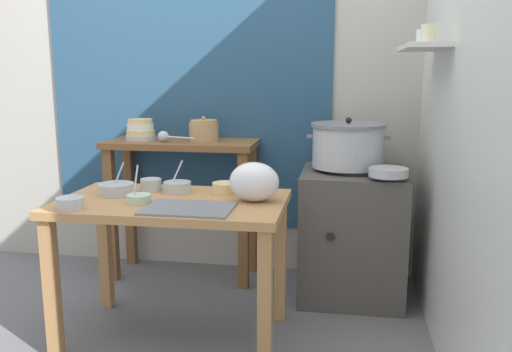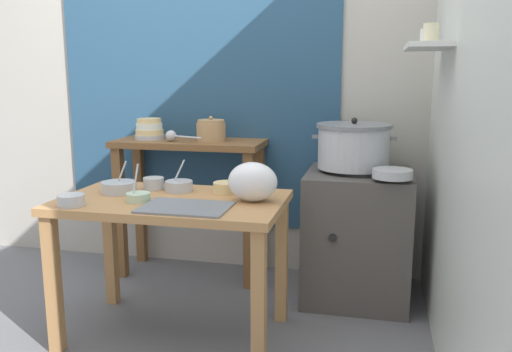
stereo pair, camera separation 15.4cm
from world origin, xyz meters
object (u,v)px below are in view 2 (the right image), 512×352
at_px(ladle, 172,136).
at_px(serving_tray, 185,207).
at_px(stove_block, 357,235).
at_px(prep_bowl_1, 119,187).
at_px(prep_table, 173,220).
at_px(prep_bowl_3, 154,183).
at_px(clay_pot, 211,131).
at_px(prep_bowl_2, 71,200).
at_px(prep_bowl_0, 226,187).
at_px(back_shelf_table, 190,174).
at_px(plastic_bag, 253,182).
at_px(steamer_pot, 354,146).
at_px(bowl_stack_enamel, 149,130).
at_px(prep_bowl_5, 138,197).
at_px(wide_pan, 392,174).
at_px(prep_bowl_4, 179,186).

xyz_separation_m(ladle, serving_tray, (0.42, -0.91, -0.21)).
bearing_deg(stove_block, prep_bowl_1, -151.95).
height_order(prep_table, prep_bowl_3, prep_bowl_3).
distance_m(clay_pot, prep_bowl_1, 0.83).
bearing_deg(prep_bowl_2, prep_bowl_0, 33.85).
xyz_separation_m(back_shelf_table, plastic_bag, (0.61, -0.79, 0.14)).
distance_m(stove_block, prep_bowl_3, 1.23).
bearing_deg(stove_block, steamer_pot, 153.38).
height_order(steamer_pot, serving_tray, steamer_pot).
bearing_deg(clay_pot, ladle, -161.02).
distance_m(stove_block, bowl_stack_enamel, 1.48).
bearing_deg(prep_bowl_5, wide_pan, 25.06).
xyz_separation_m(ladle, prep_bowl_2, (-0.11, -0.99, -0.19)).
distance_m(prep_table, back_shelf_table, 0.85).
bearing_deg(prep_bowl_0, plastic_bag, -39.94).
bearing_deg(wide_pan, plastic_bag, -147.00).
height_order(clay_pot, serving_tray, clay_pot).
bearing_deg(bowl_stack_enamel, clay_pot, 0.27).
bearing_deg(serving_tray, prep_bowl_0, 74.89).
bearing_deg(back_shelf_table, steamer_pot, -6.01).
bearing_deg(prep_bowl_0, stove_block, 38.29).
height_order(prep_bowl_2, prep_bowl_4, prep_bowl_4).
relative_size(prep_bowl_2, prep_bowl_4, 0.77).
xyz_separation_m(steamer_pot, ladle, (-1.13, 0.03, 0.02)).
bearing_deg(prep_table, stove_block, 38.11).
xyz_separation_m(serving_tray, plastic_bag, (0.27, 0.20, 0.09)).
xyz_separation_m(ladle, prep_bowl_3, (0.12, -0.57, -0.18)).
height_order(serving_tray, prep_bowl_4, prep_bowl_4).
height_order(prep_table, prep_bowl_1, prep_bowl_1).
xyz_separation_m(ladle, prep_bowl_1, (-0.02, -0.68, -0.18)).
height_order(steamer_pot, prep_bowl_0, steamer_pot).
relative_size(back_shelf_table, serving_tray, 2.40).
height_order(plastic_bag, prep_bowl_3, plastic_bag).
height_order(prep_bowl_1, prep_bowl_4, prep_bowl_1).
height_order(stove_block, prep_bowl_2, stove_block).
distance_m(plastic_bag, prep_bowl_2, 0.85).
distance_m(bowl_stack_enamel, plastic_bag, 1.19).
bearing_deg(steamer_pot, prep_bowl_4, -147.14).
height_order(ladle, wide_pan, ladle).
distance_m(prep_bowl_0, prep_bowl_3, 0.40).
bearing_deg(prep_bowl_5, prep_bowl_1, 139.13).
distance_m(steamer_pot, prep_bowl_5, 1.27).
bearing_deg(ladle, prep_table, -68.90).
bearing_deg(serving_tray, prep_bowl_1, 153.02).
bearing_deg(prep_bowl_1, prep_bowl_3, 39.59).
distance_m(back_shelf_table, prep_bowl_5, 0.93).
height_order(prep_table, prep_bowl_5, prep_bowl_5).
xyz_separation_m(prep_bowl_0, prep_bowl_5, (-0.36, -0.27, -0.01)).
bearing_deg(prep_bowl_3, wide_pan, 13.01).
xyz_separation_m(prep_bowl_0, prep_bowl_2, (-0.62, -0.42, -0.00)).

